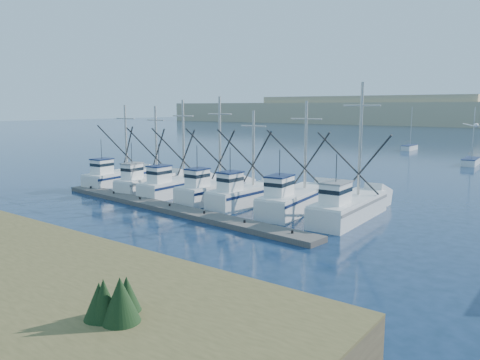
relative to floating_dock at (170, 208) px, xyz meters
The scene contains 6 objects.
ground 11.74m from the floating_dock, 34.97° to the right, with size 500.00×500.00×0.00m, color #0C2239.
floating_dock is the anchor object (origin of this frame).
trawler_fleet 5.15m from the floating_dock, 77.32° to the left, with size 28.15×9.38×9.95m.
sailboat_near 48.00m from the floating_dock, 74.40° to the left, with size 2.05×5.44×8.10m.
sailboat_far 64.25m from the floating_dock, 91.09° to the left, with size 1.61×5.13×8.10m.
flying_gull 22.84m from the floating_dock, ahead, with size 1.19×0.22×0.22m.
Camera 1 is at (16.71, -18.90, 8.18)m, focal length 35.00 mm.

